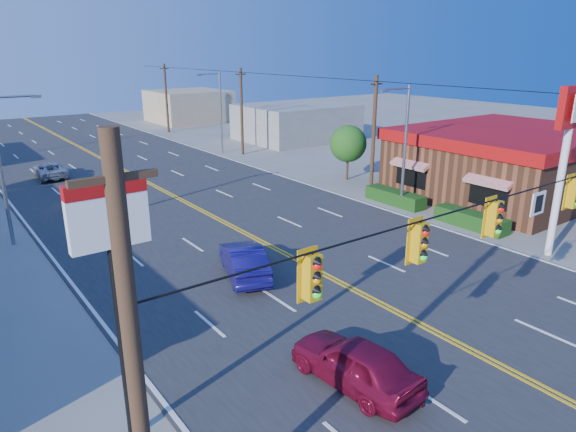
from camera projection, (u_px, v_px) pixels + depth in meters
ground at (495, 365)px, 17.25m from camera, size 160.00×160.00×0.00m
road at (211, 216)px, 32.55m from camera, size 20.00×120.00×0.06m
signal_span at (512, 228)px, 15.67m from camera, size 24.32×0.34×9.00m
kfc at (508, 162)px, 36.91m from camera, size 16.30×12.40×4.70m
kfc_pylon at (567, 138)px, 24.64m from camera, size 2.20×0.36×8.50m
pizza_hut_sign at (113, 261)px, 12.50m from camera, size 1.90×0.30×6.85m
streetlight_se at (403, 141)px, 32.65m from camera, size 2.55×0.25×8.00m
streetlight_ne at (219, 108)px, 51.02m from camera, size 2.55×0.25×8.00m
streetlight_sw at (4, 162)px, 26.60m from camera, size 2.55×0.25×8.00m
utility_pole_near at (373, 136)px, 36.60m from camera, size 0.28×0.28×8.40m
utility_pole_mid at (242, 112)px, 50.38m from camera, size 0.28×0.28×8.40m
utility_pole_far at (166, 99)px, 64.16m from camera, size 0.28×0.28×8.40m
tree_kfc_rear at (348, 144)px, 40.79m from camera, size 2.94×2.94×4.41m
bld_east_mid at (296, 122)px, 59.65m from camera, size 12.00×10.00×4.00m
bld_east_far at (189, 106)px, 74.74m from camera, size 10.00×10.00×4.40m
car_magenta at (355, 364)px, 15.96m from camera, size 2.20×4.65×1.54m
car_blue at (244, 262)px, 23.68m from camera, size 3.10×4.91×1.53m
car_white at (81, 197)px, 34.43m from camera, size 2.93×4.86×1.32m
car_silver at (50, 171)px, 41.91m from camera, size 2.36×4.72×1.28m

